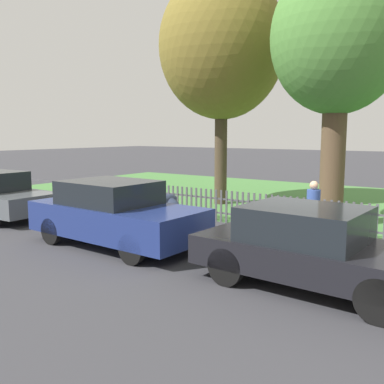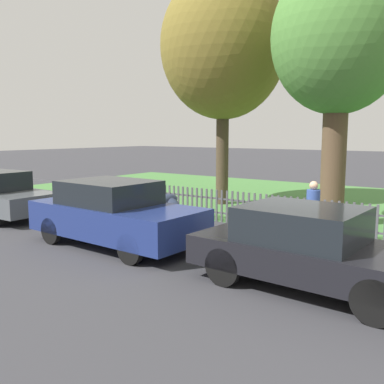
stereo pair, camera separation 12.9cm
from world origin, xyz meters
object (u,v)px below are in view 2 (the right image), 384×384
object	(u,v)px
tree_nearest_kerb	(223,47)
parked_car_navy_estate	(309,247)
parked_car_black_saloon	(114,213)
covered_motorcycle	(157,205)
pedestrian_near_fence	(313,210)
tree_behind_motorcycle	(339,40)

from	to	relation	value
tree_nearest_kerb	parked_car_navy_estate	bearing A→B (deg)	-48.29
tree_nearest_kerb	parked_car_black_saloon	bearing A→B (deg)	-79.92
parked_car_navy_estate	covered_motorcycle	world-z (taller)	parked_car_navy_estate
parked_car_black_saloon	parked_car_navy_estate	world-z (taller)	parked_car_black_saloon
pedestrian_near_fence	parked_car_black_saloon	bearing A→B (deg)	-172.66
covered_motorcycle	pedestrian_near_fence	size ratio (longest dim) A/B	1.26
parked_car_black_saloon	tree_behind_motorcycle	world-z (taller)	tree_behind_motorcycle
parked_car_black_saloon	covered_motorcycle	bearing A→B (deg)	105.05
tree_behind_motorcycle	pedestrian_near_fence	bearing A→B (deg)	-82.04
covered_motorcycle	tree_nearest_kerb	world-z (taller)	tree_nearest_kerb
covered_motorcycle	tree_nearest_kerb	distance (m)	6.88
covered_motorcycle	tree_behind_motorcycle	bearing A→B (deg)	36.60
covered_motorcycle	pedestrian_near_fence	bearing A→B (deg)	7.61
tree_nearest_kerb	pedestrian_near_fence	bearing A→B (deg)	-38.33
tree_nearest_kerb	tree_behind_motorcycle	size ratio (longest dim) A/B	1.14
covered_motorcycle	tree_nearest_kerb	xyz separation A→B (m)	(-0.68, 4.55, 5.13)
covered_motorcycle	parked_car_black_saloon	bearing A→B (deg)	-76.77
parked_car_black_saloon	tree_nearest_kerb	distance (m)	8.38
parked_car_navy_estate	parked_car_black_saloon	bearing A→B (deg)	-178.10
parked_car_black_saloon	parked_car_navy_estate	bearing A→B (deg)	1.13
covered_motorcycle	pedestrian_near_fence	distance (m)	4.36
parked_car_navy_estate	covered_motorcycle	size ratio (longest dim) A/B	2.13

